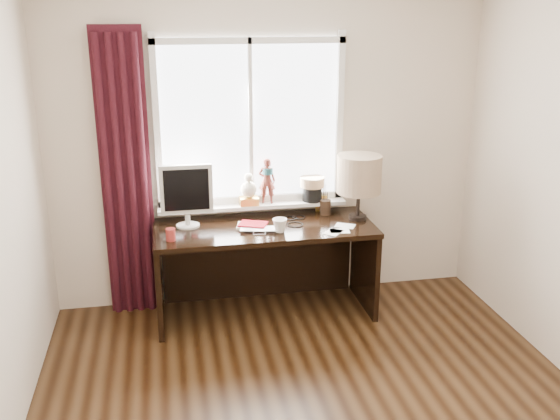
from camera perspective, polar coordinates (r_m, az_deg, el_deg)
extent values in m
cube|color=beige|center=(5.05, -1.04, 5.89)|extent=(3.50, 0.00, 2.60)
imported|color=silver|center=(4.73, -1.82, -1.79)|extent=(0.33, 0.25, 0.02)
imported|color=white|center=(4.69, -0.02, -1.38)|extent=(0.14, 0.15, 0.11)
cylinder|color=maroon|center=(4.59, -9.96, -2.23)|extent=(0.07, 0.07, 0.09)
cube|color=white|center=(4.97, -2.75, 8.03)|extent=(1.40, 0.02, 1.30)
cube|color=silver|center=(5.10, -2.60, 1.05)|extent=(1.50, 0.05, 0.05)
cube|color=silver|center=(4.88, -2.82, 15.23)|extent=(1.50, 0.05, 0.05)
cube|color=silver|center=(4.90, -11.20, 7.56)|extent=(0.05, 0.05, 1.40)
cube|color=silver|center=(5.10, 5.47, 8.23)|extent=(0.05, 0.05, 1.40)
cube|color=silver|center=(4.95, -2.71, 7.98)|extent=(0.03, 0.05, 1.30)
cube|color=silver|center=(5.06, -2.51, 0.45)|extent=(1.52, 0.18, 0.03)
cylinder|color=#4D060B|center=(4.96, -8.32, 1.47)|extent=(0.13, 0.13, 0.23)
cube|color=gold|center=(5.02, -2.86, 0.84)|extent=(0.15, 0.12, 0.06)
sphere|color=beige|center=(4.99, -2.88, 1.88)|extent=(0.13, 0.13, 0.13)
sphere|color=beige|center=(4.97, -2.90, 2.99)|extent=(0.07, 0.07, 0.07)
imported|color=maroon|center=(5.01, -1.13, 2.71)|extent=(0.15, 0.12, 0.38)
cylinder|color=#1E4C51|center=(4.98, -1.11, 3.59)|extent=(0.10, 0.10, 0.05)
cylinder|color=black|center=(5.11, 2.96, 1.51)|extent=(0.16, 0.16, 0.12)
cylinder|color=#8C6B4C|center=(5.08, 2.98, 2.59)|extent=(0.20, 0.20, 0.08)
cube|color=black|center=(4.95, -13.88, 3.02)|extent=(0.38, 0.05, 2.25)
cylinder|color=black|center=(4.94, -15.50, 2.54)|extent=(0.06, 0.06, 2.20)
cylinder|color=black|center=(4.93, -14.46, 2.60)|extent=(0.06, 0.06, 2.20)
cylinder|color=black|center=(4.92, -13.41, 2.67)|extent=(0.06, 0.06, 2.20)
cylinder|color=black|center=(4.92, -12.37, 2.73)|extent=(0.06, 0.06, 2.20)
cube|color=black|center=(4.84, -1.43, -1.69)|extent=(1.70, 0.70, 0.04)
cube|color=black|center=(4.93, -11.02, -6.38)|extent=(0.04, 0.64, 0.71)
cube|color=black|center=(5.17, 7.76, -5.00)|extent=(0.04, 0.64, 0.71)
cube|color=black|center=(5.29, -1.99, -4.30)|extent=(1.60, 0.03, 0.71)
cylinder|color=beige|center=(4.87, -8.41, -1.41)|extent=(0.18, 0.18, 0.01)
cylinder|color=beige|center=(4.85, -8.44, -0.77)|extent=(0.04, 0.04, 0.10)
cube|color=beige|center=(4.78, -8.57, 1.89)|extent=(0.40, 0.04, 0.38)
cube|color=black|center=(4.76, -8.55, 1.81)|extent=(0.34, 0.01, 0.32)
cube|color=beige|center=(4.81, -2.62, -1.46)|extent=(0.25, 0.21, 0.02)
cube|color=maroon|center=(4.80, -2.49, -1.31)|extent=(0.25, 0.22, 0.01)
cylinder|color=black|center=(5.10, 4.15, 0.26)|extent=(0.09, 0.09, 0.12)
cylinder|color=black|center=(5.09, 3.97, 0.82)|extent=(0.01, 0.01, 0.22)
cylinder|color=black|center=(5.08, 4.32, 0.62)|extent=(0.01, 0.01, 0.19)
cylinder|color=black|center=(5.09, 4.13, 1.01)|extent=(0.01, 0.01, 0.25)
cylinder|color=black|center=(5.11, 4.32, 0.58)|extent=(0.01, 0.01, 0.17)
cube|color=gold|center=(5.18, 3.81, 0.61)|extent=(0.10, 0.02, 0.13)
cube|color=#996633|center=(5.17, 3.84, 0.57)|extent=(0.08, 0.01, 0.10)
cylinder|color=black|center=(5.03, 7.10, -0.64)|extent=(0.14, 0.14, 0.03)
cylinder|color=black|center=(4.99, 7.15, 0.72)|extent=(0.03, 0.03, 0.22)
cylinder|color=tan|center=(4.93, 7.26, 3.27)|extent=(0.35, 0.35, 0.30)
cube|color=white|center=(4.75, 5.46, -1.91)|extent=(0.17, 0.13, 0.00)
cube|color=white|center=(4.86, 5.96, -1.44)|extent=(0.18, 0.17, 0.00)
cube|color=white|center=(4.72, 4.91, -2.02)|extent=(0.18, 0.19, 0.00)
torus|color=black|center=(4.85, 1.41, -1.34)|extent=(0.18, 0.18, 0.01)
torus|color=black|center=(5.02, 1.73, -0.65)|extent=(0.15, 0.15, 0.01)
torus|color=black|center=(5.00, 1.04, -0.74)|extent=(0.14, 0.14, 0.01)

